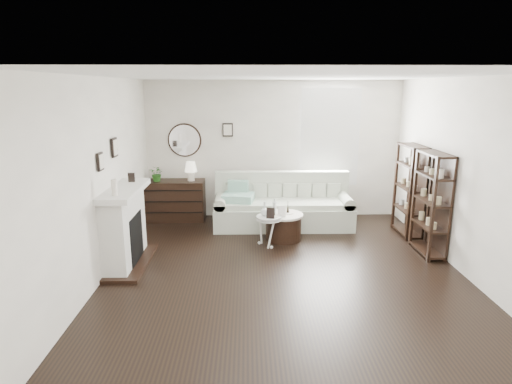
{
  "coord_description": "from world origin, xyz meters",
  "views": [
    {
      "loc": [
        -0.52,
        -5.68,
        2.56
      ],
      "look_at": [
        -0.39,
        0.8,
        0.97
      ],
      "focal_mm": 30.0,
      "sensor_mm": 36.0,
      "label": 1
    }
  ],
  "objects_px": {
    "sofa": "(283,208)",
    "pedestal_table": "(269,219)",
    "dresser": "(174,200)",
    "drum_table": "(283,226)"
  },
  "relations": [
    {
      "from": "sofa",
      "to": "pedestal_table",
      "type": "height_order",
      "value": "sofa"
    },
    {
      "from": "dresser",
      "to": "drum_table",
      "type": "bearing_deg",
      "value": -29.74
    },
    {
      "from": "dresser",
      "to": "pedestal_table",
      "type": "bearing_deg",
      "value": -39.31
    },
    {
      "from": "dresser",
      "to": "sofa",
      "type": "bearing_deg",
      "value": -10.52
    },
    {
      "from": "sofa",
      "to": "drum_table",
      "type": "height_order",
      "value": "sofa"
    },
    {
      "from": "drum_table",
      "to": "sofa",
      "type": "bearing_deg",
      "value": 86.59
    },
    {
      "from": "sofa",
      "to": "pedestal_table",
      "type": "distance_m",
      "value": 1.13
    },
    {
      "from": "sofa",
      "to": "pedestal_table",
      "type": "relative_size",
      "value": 5.05
    },
    {
      "from": "sofa",
      "to": "dresser",
      "type": "distance_m",
      "value": 2.14
    },
    {
      "from": "pedestal_table",
      "to": "sofa",
      "type": "bearing_deg",
      "value": 73.72
    }
  ]
}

